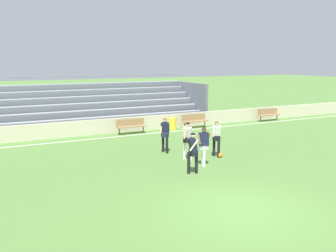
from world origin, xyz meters
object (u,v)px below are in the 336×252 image
object	(u,v)px
bench_near_wall_gap	(268,114)
player_white_wide_left	(188,137)
bleacher_stand	(39,108)
player_dark_on_ball	(193,149)
bench_centre_sideline	(131,125)
bench_near_bin	(194,120)
player_dark_overlapping	(204,143)
soccer_ball	(220,155)
trash_bin	(173,124)
player_white_challenging	(217,135)
player_dark_trailing_run	(165,132)

from	to	relation	value
bench_near_wall_gap	player_white_wide_left	bearing A→B (deg)	-147.67
bleacher_stand	player_dark_on_ball	xyz separation A→B (m)	(3.90, -12.48, -0.48)
bench_centre_sideline	bench_near_bin	size ratio (longest dim) A/B	1.00
player_dark_on_ball	bleacher_stand	bearing A→B (deg)	107.35
bench_near_bin	player_dark_on_ball	xyz separation A→B (m)	(-5.41, -8.84, 0.44)
bleacher_stand	bench_near_wall_gap	xyz separation A→B (m)	(15.69, -3.64, -0.92)
bench_centre_sideline	player_dark_overlapping	bearing A→B (deg)	-89.34
bench_near_bin	soccer_ball	xyz separation A→B (m)	(-2.98, -7.26, -0.44)
trash_bin	player_white_challenging	xyz separation A→B (m)	(-1.46, -7.10, 0.63)
player_dark_on_ball	soccer_ball	bearing A→B (deg)	32.96
bench_near_bin	player_dark_on_ball	world-z (taller)	player_dark_on_ball
player_white_wide_left	soccer_ball	distance (m)	1.82
soccer_ball	player_dark_overlapping	bearing A→B (deg)	-150.25
bench_centre_sideline	player_dark_trailing_run	world-z (taller)	player_dark_trailing_run
bench_near_bin	player_dark_overlapping	bearing A→B (deg)	-118.64
trash_bin	player_dark_trailing_run	distance (m)	6.21
player_dark_overlapping	bleacher_stand	bearing A→B (deg)	112.64
player_dark_overlapping	player_dark_on_ball	size ratio (longest dim) A/B	1.01
bleacher_stand	bench_near_wall_gap	world-z (taller)	bleacher_stand
player_dark_trailing_run	soccer_ball	distance (m)	2.89
trash_bin	player_dark_overlapping	size ratio (longest dim) A/B	0.46
trash_bin	player_white_challenging	size ratio (longest dim) A/B	0.45
bleacher_stand	trash_bin	xyz separation A→B (m)	(7.71, -3.60, -1.09)
bench_near_wall_gap	player_white_challenging	distance (m)	11.79
bench_centre_sideline	player_dark_on_ball	bearing A→B (deg)	-95.80
trash_bin	player_dark_trailing_run	xyz separation A→B (m)	(-3.21, -5.28, 0.64)
player_white_wide_left	soccer_ball	world-z (taller)	player_white_wide_left
bench_near_bin	player_dark_overlapping	world-z (taller)	player_dark_overlapping
trash_bin	player_dark_overlapping	distance (m)	8.63
bleacher_stand	player_dark_trailing_run	world-z (taller)	bleacher_stand
bench_near_wall_gap	bench_near_bin	distance (m)	6.38
bench_near_bin	player_dark_on_ball	distance (m)	10.37
player_white_wide_left	player_dark_overlapping	distance (m)	1.20
bleacher_stand	player_white_challenging	xyz separation A→B (m)	(6.25, -10.70, -0.46)
bleacher_stand	player_dark_on_ball	world-z (taller)	bleacher_stand
bench_near_bin	soccer_ball	bearing A→B (deg)	-112.30
bench_near_wall_gap	player_white_wide_left	size ratio (longest dim) A/B	1.05
bench_near_bin	soccer_ball	distance (m)	7.86
bleacher_stand	player_dark_overlapping	xyz separation A→B (m)	(4.89, -11.73, -0.47)
player_white_challenging	player_dark_trailing_run	distance (m)	2.53
player_white_challenging	player_white_wide_left	bearing A→B (deg)	173.71
player_dark_overlapping	player_dark_trailing_run	world-z (taller)	player_dark_trailing_run
player_white_wide_left	player_dark_overlapping	world-z (taller)	player_white_wide_left
bleacher_stand	player_white_wide_left	size ratio (longest dim) A/B	13.13
player_dark_overlapping	bench_near_bin	bearing A→B (deg)	61.36
player_dark_on_ball	trash_bin	bearing A→B (deg)	66.81
bench_centre_sideline	player_dark_trailing_run	size ratio (longest dim) A/B	1.05
trash_bin	player_dark_on_ball	world-z (taller)	player_dark_on_ball
player_white_challenging	player_dark_on_ball	distance (m)	2.95
player_white_wide_left	bench_centre_sideline	bearing A→B (deg)	89.98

